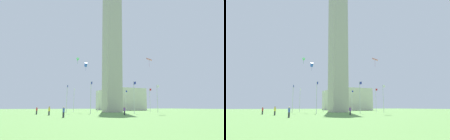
# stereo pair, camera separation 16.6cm
# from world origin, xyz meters

# --- Properties ---
(ground_plane) EXTENTS (260.00, 260.00, 0.00)m
(ground_plane) POSITION_xyz_m (0.00, 0.00, 0.00)
(ground_plane) COLOR #609347
(obelisk_monument) EXTENTS (5.04, 5.04, 45.79)m
(obelisk_monument) POSITION_xyz_m (0.00, 0.00, 22.89)
(obelisk_monument) COLOR #A8A399
(obelisk_monument) RESTS_ON ground
(flagpole_n) EXTENTS (1.12, 0.14, 7.93)m
(flagpole_n) POSITION_xyz_m (14.12, 0.00, 4.35)
(flagpole_n) COLOR silver
(flagpole_n) RESTS_ON ground
(flagpole_ne) EXTENTS (1.12, 0.14, 7.93)m
(flagpole_ne) POSITION_xyz_m (10.00, 9.94, 4.35)
(flagpole_ne) COLOR silver
(flagpole_ne) RESTS_ON ground
(flagpole_e) EXTENTS (1.12, 0.14, 7.93)m
(flagpole_e) POSITION_xyz_m (0.06, 14.06, 4.35)
(flagpole_e) COLOR silver
(flagpole_e) RESTS_ON ground
(flagpole_se) EXTENTS (1.12, 0.14, 7.93)m
(flagpole_se) POSITION_xyz_m (-9.88, 9.94, 4.35)
(flagpole_se) COLOR silver
(flagpole_se) RESTS_ON ground
(flagpole_s) EXTENTS (1.12, 0.14, 7.93)m
(flagpole_s) POSITION_xyz_m (-14.00, 0.00, 4.35)
(flagpole_s) COLOR silver
(flagpole_s) RESTS_ON ground
(flagpole_sw) EXTENTS (1.12, 0.14, 7.93)m
(flagpole_sw) POSITION_xyz_m (-9.88, -9.94, 4.35)
(flagpole_sw) COLOR silver
(flagpole_sw) RESTS_ON ground
(flagpole_w) EXTENTS (1.12, 0.14, 7.93)m
(flagpole_w) POSITION_xyz_m (0.06, -14.06, 4.35)
(flagpole_w) COLOR silver
(flagpole_w) RESTS_ON ground
(flagpole_nw) EXTENTS (1.12, 0.14, 7.93)m
(flagpole_nw) POSITION_xyz_m (10.00, -9.94, 4.35)
(flagpole_nw) COLOR silver
(flagpole_nw) RESTS_ON ground
(person_red_shirt) EXTENTS (0.32, 0.32, 1.62)m
(person_red_shirt) POSITION_xyz_m (10.48, -22.33, 0.80)
(person_red_shirt) COLOR #2D2D38
(person_red_shirt) RESTS_ON ground
(person_purple_shirt) EXTENTS (0.32, 0.32, 1.69)m
(person_purple_shirt) POSITION_xyz_m (21.06, -6.19, 0.84)
(person_purple_shirt) COLOR #2D2D38
(person_purple_shirt) RESTS_ON ground
(person_blue_shirt) EXTENTS (0.32, 0.32, 1.67)m
(person_blue_shirt) POSITION_xyz_m (25.93, -19.04, 0.83)
(person_blue_shirt) COLOR #2D2D38
(person_blue_shirt) RESTS_ON ground
(person_yellow_shirt) EXTENTS (0.32, 0.32, 1.75)m
(person_yellow_shirt) POSITION_xyz_m (16.48, -20.28, 0.87)
(person_yellow_shirt) COLOR #2D2D38
(person_yellow_shirt) RESTS_ON ground
(kite_pink_diamond) EXTENTS (2.01, 1.98, 2.39)m
(kite_pink_diamond) POSITION_xyz_m (15.78, 3.67, 13.59)
(kite_pink_diamond) COLOR pink
(kite_blue_box) EXTENTS (1.28, 0.77, 2.60)m
(kite_blue_box) POSITION_xyz_m (-0.21, -8.68, 14.43)
(kite_blue_box) COLOR blue
(kite_green_delta) EXTENTS (1.31, 1.05, 1.87)m
(kite_green_delta) POSITION_xyz_m (3.04, -11.98, 15.00)
(kite_green_delta) COLOR green
(distant_building) EXTENTS (26.15, 17.46, 10.73)m
(distant_building) POSITION_xyz_m (-38.27, 20.35, 5.37)
(distant_building) COLOR beige
(distant_building) RESTS_ON ground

